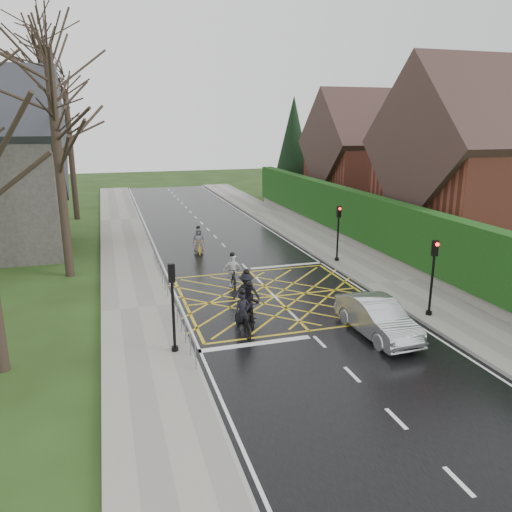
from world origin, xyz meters
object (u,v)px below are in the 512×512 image
cyclist_rear (243,319)px  cyclist_lead (199,244)px  cyclist_mid (247,297)px  cyclist_front (233,274)px  cyclist_back (250,308)px  car (378,318)px

cyclist_rear → cyclist_lead: bearing=84.0°
cyclist_mid → cyclist_front: cyclist_mid is taller
cyclist_back → cyclist_front: bearing=91.9°
cyclist_rear → car: size_ratio=0.44×
cyclist_front → cyclist_mid: bearing=-89.7°
cyclist_back → cyclist_lead: (0.04, 11.11, -0.06)m
cyclist_mid → cyclist_rear: bearing=-92.7°
car → cyclist_rear: bearing=159.4°
cyclist_mid → car: (3.99, -3.54, -0.00)m
cyclist_lead → car: size_ratio=0.43×
cyclist_rear → cyclist_mid: 2.07m
cyclist_rear → cyclist_lead: 11.93m
cyclist_rear → car: cyclist_rear is taller
car → cyclist_mid: bearing=136.6°
cyclist_mid → cyclist_lead: 9.97m
cyclist_back → cyclist_front: (0.47, 4.57, -0.03)m
cyclist_rear → cyclist_front: cyclist_rear is taller
cyclist_front → cyclist_lead: cyclist_front is taller
car → cyclist_front: bearing=116.2°
cyclist_front → car: cyclist_front is taller
cyclist_front → cyclist_back: bearing=-90.9°
cyclist_rear → cyclist_lead: cyclist_rear is taller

